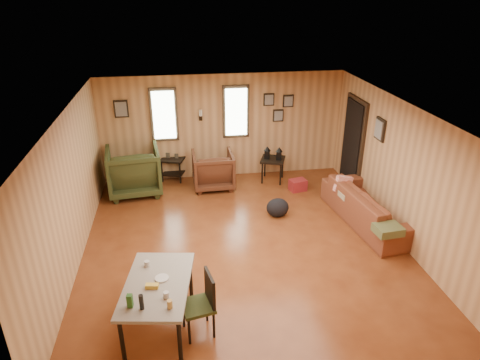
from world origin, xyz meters
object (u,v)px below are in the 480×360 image
Objects in this scene: sofa at (371,201)px; dining_table at (157,288)px; end_table at (173,165)px; recliner_brown at (213,168)px; side_table at (273,158)px; recliner_green at (134,169)px.

sofa is 4.48m from dining_table.
recliner_brown is at bearing -32.03° from end_table.
sofa is 3.56× the size of end_table.
dining_table is at bearing -92.85° from end_table.
side_table is (2.26, -0.42, 0.20)m from end_table.
sofa is 1.58× the size of dining_table.
recliner_brown reaches higher than end_table.
sofa reaches higher than end_table.
dining_table is at bearing 92.12° from recliner_green.
end_table is at bearing 169.51° from side_table.
end_table is 0.44× the size of dining_table.
recliner_green is at bearing -177.28° from side_table.
recliner_brown is at bearing -174.69° from side_table.
recliner_green is at bearing 107.09° from dining_table.
recliner_green reaches higher than dining_table.
recliner_green reaches higher than end_table.
dining_table is (0.60, -4.17, 0.07)m from recliner_green.
side_table is (1.39, 0.13, 0.12)m from recliner_brown.
sofa is 2.07× the size of recliner_green.
recliner_green is at bearing -145.84° from end_table.
recliner_brown is 4.34m from dining_table.
sofa is at bearing -56.53° from side_table.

